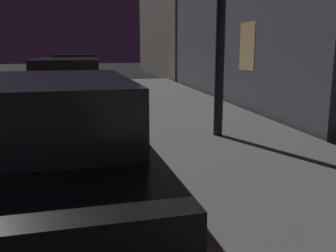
{
  "coord_description": "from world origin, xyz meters",
  "views": [
    {
      "loc": [
        3.33,
        -0.5,
        1.71
      ],
      "look_at": [
        3.99,
        2.66,
        1.03
      ],
      "focal_mm": 40.22,
      "sensor_mm": 36.0,
      "label": 1
    }
  ],
  "objects": [
    {
      "name": "car_black",
      "position": [
        2.85,
        3.24,
        0.72
      ],
      "size": [
        2.27,
        4.33,
        1.43
      ],
      "color": "black",
      "rests_on": "ground"
    },
    {
      "name": "car_silver",
      "position": [
        2.85,
        20.96,
        0.71
      ],
      "size": [
        2.27,
        4.44,
        1.43
      ],
      "color": "#B7B7BF",
      "rests_on": "ground"
    },
    {
      "name": "car_red",
      "position": [
        2.85,
        9.05,
        0.71
      ],
      "size": [
        2.05,
        4.2,
        1.43
      ],
      "color": "maroon",
      "rests_on": "ground"
    },
    {
      "name": "car_green",
      "position": [
        2.85,
        15.06,
        0.7
      ],
      "size": [
        1.97,
        4.19,
        1.43
      ],
      "color": "#19592D",
      "rests_on": "ground"
    }
  ]
}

